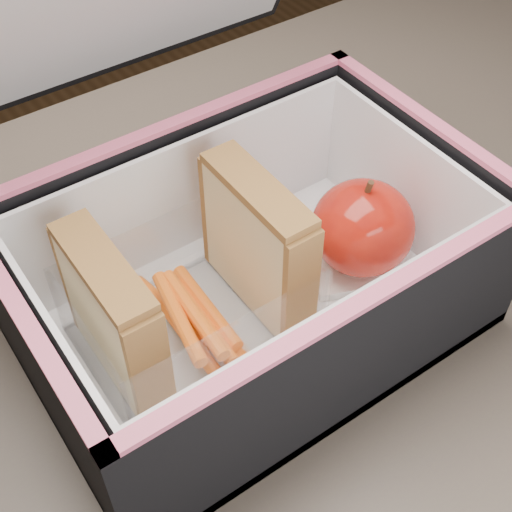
# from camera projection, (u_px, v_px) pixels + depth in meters

# --- Properties ---
(kitchen_table) EXTENTS (1.20, 0.80, 0.75)m
(kitchen_table) POSITION_uv_depth(u_px,v_px,m) (323.00, 380.00, 0.64)
(kitchen_table) COLOR brown
(kitchen_table) RESTS_ON ground
(lunch_bag) EXTENTS (0.34, 0.32, 0.32)m
(lunch_bag) POSITION_uv_depth(u_px,v_px,m) (248.00, 258.00, 0.52)
(lunch_bag) COLOR black
(lunch_bag) RESTS_ON kitchen_table
(plastic_tub) EXTENTS (0.16, 0.12, 0.07)m
(plastic_tub) POSITION_uv_depth(u_px,v_px,m) (191.00, 301.00, 0.52)
(plastic_tub) COLOR white
(plastic_tub) RESTS_ON lunch_bag
(sandwich_left) EXTENTS (0.03, 0.10, 0.11)m
(sandwich_left) POSITION_uv_depth(u_px,v_px,m) (113.00, 318.00, 0.48)
(sandwich_left) COLOR #DFC988
(sandwich_left) RESTS_ON plastic_tub
(sandwich_right) EXTENTS (0.03, 0.10, 0.11)m
(sandwich_right) POSITION_uv_depth(u_px,v_px,m) (257.00, 244.00, 0.53)
(sandwich_right) COLOR #DFC988
(sandwich_right) RESTS_ON plastic_tub
(carrot_sticks) EXTENTS (0.05, 0.14, 0.03)m
(carrot_sticks) POSITION_uv_depth(u_px,v_px,m) (198.00, 324.00, 0.53)
(carrot_sticks) COLOR orange
(carrot_sticks) RESTS_ON plastic_tub
(paper_napkin) EXTENTS (0.09, 0.09, 0.01)m
(paper_napkin) POSITION_uv_depth(u_px,v_px,m) (348.00, 260.00, 0.59)
(paper_napkin) COLOR white
(paper_napkin) RESTS_ON lunch_bag
(red_apple) EXTENTS (0.08, 0.08, 0.09)m
(red_apple) POSITION_uv_depth(u_px,v_px,m) (363.00, 228.00, 0.56)
(red_apple) COLOR #99130D
(red_apple) RESTS_ON paper_napkin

